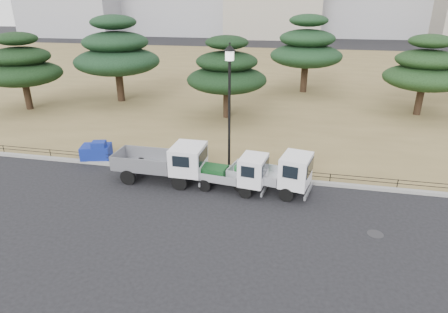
% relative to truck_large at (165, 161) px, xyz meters
% --- Properties ---
extents(ground, '(220.00, 220.00, 0.00)m').
position_rel_truck_large_xyz_m(ground, '(2.76, -1.49, -1.06)').
color(ground, black).
extents(lawn, '(120.00, 56.00, 0.15)m').
position_rel_truck_large_xyz_m(lawn, '(2.76, 29.11, -0.98)').
color(lawn, olive).
rests_on(lawn, ground).
extents(curb, '(120.00, 0.25, 0.16)m').
position_rel_truck_large_xyz_m(curb, '(2.76, 1.11, -0.98)').
color(curb, gray).
rests_on(curb, ground).
extents(truck_large, '(4.37, 1.79, 1.90)m').
position_rel_truck_large_xyz_m(truck_large, '(0.00, 0.00, 0.00)').
color(truck_large, black).
rests_on(truck_large, ground).
extents(truck_kei_front, '(3.45, 1.79, 1.75)m').
position_rel_truck_large_xyz_m(truck_kei_front, '(3.47, -0.22, -0.19)').
color(truck_kei_front, black).
rests_on(truck_kei_front, ground).
extents(truck_kei_rear, '(3.87, 2.22, 1.90)m').
position_rel_truck_large_xyz_m(truck_kei_rear, '(5.26, 0.00, -0.11)').
color(truck_kei_rear, black).
rests_on(truck_kei_rear, ground).
extents(street_lamp, '(0.55, 0.55, 6.16)m').
position_rel_truck_large_xyz_m(street_lamp, '(2.83, 1.41, 3.26)').
color(street_lamp, black).
rests_on(street_lamp, lawn).
extents(pipe_fence, '(38.00, 0.04, 0.40)m').
position_rel_truck_large_xyz_m(pipe_fence, '(2.76, 1.26, -0.62)').
color(pipe_fence, black).
rests_on(pipe_fence, lawn).
extents(tarp_pile, '(1.76, 1.47, 1.01)m').
position_rel_truck_large_xyz_m(tarp_pile, '(-4.59, 1.60, -0.50)').
color(tarp_pile, navy).
rests_on(tarp_pile, lawn).
extents(manhole, '(0.60, 0.60, 0.01)m').
position_rel_truck_large_xyz_m(manhole, '(9.26, -2.69, -1.05)').
color(manhole, '#2D2D30').
rests_on(manhole, ground).
extents(pine_west_far, '(5.82, 5.82, 5.88)m').
position_rel_truck_large_xyz_m(pine_west_far, '(-15.11, 9.74, 2.49)').
color(pine_west_far, black).
rests_on(pine_west_far, lawn).
extents(pine_west_near, '(7.03, 7.03, 7.03)m').
position_rel_truck_large_xyz_m(pine_west_near, '(-9.19, 13.78, 3.15)').
color(pine_west_near, black).
rests_on(pine_west_near, lawn).
extents(pine_center_left, '(5.73, 5.73, 5.83)m').
position_rel_truck_large_xyz_m(pine_center_left, '(0.75, 10.81, 2.46)').
color(pine_center_left, black).
rests_on(pine_center_left, lawn).
extents(pine_center_right, '(6.58, 6.58, 6.98)m').
position_rel_truck_large_xyz_m(pine_center_right, '(6.14, 20.68, 3.14)').
color(pine_center_right, black).
rests_on(pine_center_right, lawn).
extents(pine_east_near, '(5.79, 5.79, 5.85)m').
position_rel_truck_large_xyz_m(pine_east_near, '(14.75, 14.56, 2.47)').
color(pine_east_near, black).
rests_on(pine_east_near, lawn).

